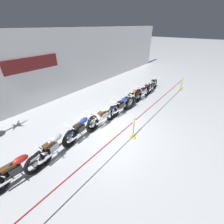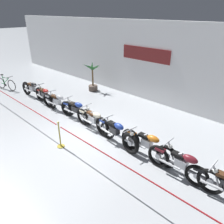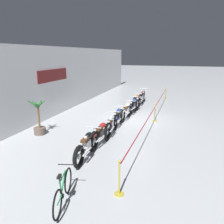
{
  "view_description": "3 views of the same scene",
  "coord_description": "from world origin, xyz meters",
  "views": [
    {
      "loc": [
        -4.64,
        -3.54,
        4.36
      ],
      "look_at": [
        0.36,
        0.37,
        0.63
      ],
      "focal_mm": 24.0,
      "sensor_mm": 36.0,
      "label": 1
    },
    {
      "loc": [
        6.18,
        -4.65,
        4.65
      ],
      "look_at": [
        0.59,
        1.07,
        0.89
      ],
      "focal_mm": 35.0,
      "sensor_mm": 36.0,
      "label": 2
    },
    {
      "loc": [
        -12.16,
        -2.56,
        3.78
      ],
      "look_at": [
        -0.88,
        1.21,
        0.58
      ],
      "focal_mm": 35.0,
      "sensor_mm": 36.0,
      "label": 3
    }
  ],
  "objects": [
    {
      "name": "motorcycle_orange_6",
      "position": [
        2.72,
        0.64,
        0.48
      ],
      "size": [
        2.3,
        0.62,
        0.98
      ],
      "color": "black",
      "rests_on": "ground"
    },
    {
      "name": "motorcycle_blue_3",
      "position": [
        -1.33,
        0.71,
        0.46
      ],
      "size": [
        2.15,
        0.62,
        0.94
      ],
      "color": "black",
      "rests_on": "ground"
    },
    {
      "name": "ground_plane",
      "position": [
        0.0,
        0.0,
        0.0
      ],
      "size": [
        120.0,
        120.0,
        0.0
      ],
      "primitive_type": "plane",
      "color": "#B2B7BC"
    },
    {
      "name": "motorcycle_maroon_7",
      "position": [
        4.08,
        0.5,
        0.49
      ],
      "size": [
        2.43,
        0.62,
        0.96
      ],
      "color": "black",
      "rests_on": "ground"
    },
    {
      "name": "motorcycle_silver_2",
      "position": [
        -2.73,
        0.64,
        0.47
      ],
      "size": [
        2.35,
        0.63,
        0.95
      ],
      "color": "black",
      "rests_on": "ground"
    },
    {
      "name": "back_wall",
      "position": [
        -0.0,
        5.12,
        2.1
      ],
      "size": [
        28.0,
        0.29,
        4.2
      ],
      "color": "white",
      "rests_on": "ground"
    },
    {
      "name": "stanchion_mid_left",
      "position": [
        0.02,
        -1.08,
        0.36
      ],
      "size": [
        0.28,
        0.28,
        1.05
      ],
      "color": "gold",
      "rests_on": "ground"
    },
    {
      "name": "stanchion_far_left",
      "position": [
        -1.63,
        -1.08,
        0.77
      ],
      "size": [
        14.02,
        0.28,
        1.05
      ],
      "color": "gold",
      "rests_on": "ground"
    },
    {
      "name": "stanchion_mid_right",
      "position": [
        6.9,
        -1.08,
        0.36
      ],
      "size": [
        0.28,
        0.28,
        1.05
      ],
      "color": "gold",
      "rests_on": "ground"
    },
    {
      "name": "motorcycle_red_1",
      "position": [
        -4.01,
        0.66,
        0.47
      ],
      "size": [
        2.25,
        0.62,
        0.95
      ],
      "color": "black",
      "rests_on": "ground"
    },
    {
      "name": "motorcycle_cream_4",
      "position": [
        0.05,
        0.58,
        0.48
      ],
      "size": [
        2.39,
        0.62,
        0.95
      ],
      "color": "black",
      "rests_on": "ground"
    },
    {
      "name": "motorcycle_black_8",
      "position": [
        5.37,
        0.59,
        0.47
      ],
      "size": [
        2.4,
        0.64,
        0.93
      ],
      "color": "black",
      "rests_on": "ground"
    },
    {
      "name": "motorcycle_blue_5",
      "position": [
        1.35,
        0.49,
        0.48
      ],
      "size": [
        2.39,
        0.62,
        0.98
      ],
      "color": "black",
      "rests_on": "ground"
    }
  ]
}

